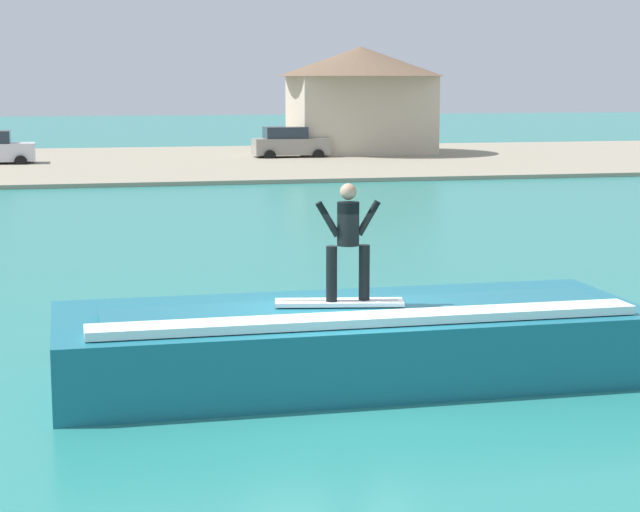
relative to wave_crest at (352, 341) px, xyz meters
The scene contains 7 objects.
ground_plane 0.88m from the wave_crest, 120.93° to the right, with size 260.00×260.00×0.00m, color #277D75.
wave_crest is the anchor object (origin of this frame).
surfboard 0.73m from the wave_crest, 137.14° to the right, with size 1.91×0.79×0.06m.
surfer 1.65m from the wave_crest, 115.24° to the right, with size 0.96×0.32×1.71m.
shoreline_bank 44.08m from the wave_crest, 90.46° to the left, with size 120.00×25.40×0.18m.
car_far_shore 46.24m from the wave_crest, 79.69° to the left, with size 4.19×2.07×1.86m.
house_gabled_white 49.69m from the wave_crest, 74.81° to the left, with size 9.74×9.74×6.34m.
Camera 1 is at (-3.75, -15.10, 4.37)m, focal length 62.85 mm.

